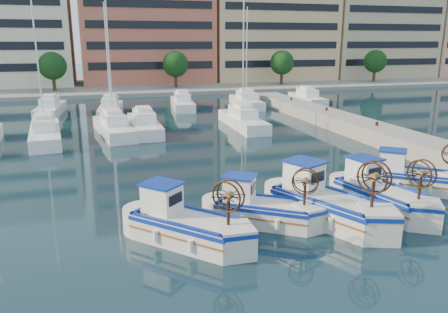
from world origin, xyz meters
TOP-DOWN VIEW (x-y plane):
  - ground at (0.00, 0.00)m, footprint 300.00×300.00m
  - quay at (13.00, 8.00)m, footprint 3.00×60.00m
  - waterfront at (9.23, 65.04)m, footprint 180.00×40.00m
  - yacht_marina at (-2.69, 27.96)m, footprint 37.22×23.22m
  - fishing_boat_a at (-5.19, 0.34)m, footprint 4.39×4.48m
  - fishing_boat_b at (-1.66, 1.18)m, footprint 4.32×3.71m
  - fishing_boat_c at (1.10, 0.66)m, footprint 4.00×5.29m
  - fishing_boat_d at (4.22, 1.11)m, footprint 2.90×4.82m
  - fishing_boat_e at (7.53, 3.10)m, footprint 4.33×3.93m

SIDE VIEW (x-z plane):
  - ground at x=0.00m, z-range 0.00..0.00m
  - yacht_marina at x=-2.69m, z-range -5.22..6.28m
  - quay at x=13.00m, z-range 0.00..1.20m
  - fishing_boat_b at x=-1.66m, z-range -0.60..2.06m
  - fishing_boat_e at x=7.53m, z-range -0.61..2.09m
  - fishing_boat_a at x=-5.19m, z-range -0.65..2.23m
  - fishing_boat_d at x=4.22m, z-range -0.66..2.27m
  - fishing_boat_c at x=1.10m, z-range -0.72..2.48m
  - waterfront at x=9.23m, z-range -1.70..23.90m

